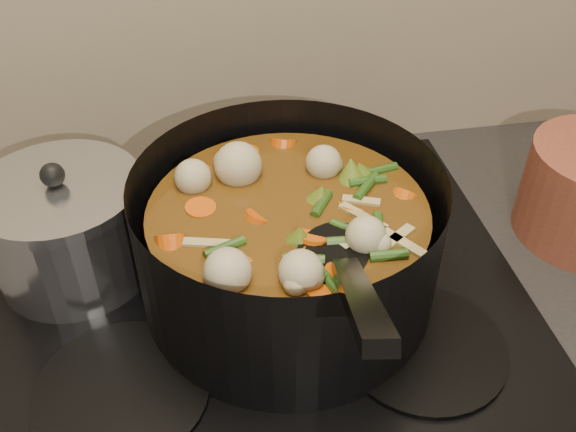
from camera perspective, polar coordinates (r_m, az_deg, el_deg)
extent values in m
cube|color=black|center=(0.81, -2.44, -8.17)|extent=(2.64, 0.64, 0.05)
cube|color=black|center=(0.78, -2.51, -6.44)|extent=(0.62, 0.54, 0.02)
cylinder|color=black|center=(0.69, -14.58, -14.76)|extent=(0.18, 0.18, 0.01)
cylinder|color=black|center=(0.72, 11.93, -11.27)|extent=(0.18, 0.18, 0.01)
cylinder|color=black|center=(0.87, -14.21, -0.96)|extent=(0.18, 0.18, 0.01)
cylinder|color=black|center=(0.90, 6.44, 1.35)|extent=(0.18, 0.18, 0.01)
cylinder|color=black|center=(0.71, 0.00, -2.14)|extent=(0.42, 0.42, 0.17)
cylinder|color=black|center=(0.76, 0.00, -6.50)|extent=(0.33, 0.33, 0.01)
cylinder|color=brown|center=(0.72, 0.00, -2.96)|extent=(0.30, 0.30, 0.12)
cylinder|color=#F0560B|center=(0.69, 3.63, 0.77)|extent=(0.03, 0.04, 0.03)
cylinder|color=#F0560B|center=(0.74, 3.18, 3.68)|extent=(0.05, 0.04, 0.03)
cylinder|color=#F0560B|center=(0.77, -2.62, 5.45)|extent=(0.05, 0.05, 0.03)
cylinder|color=#F0560B|center=(0.70, -4.64, 1.61)|extent=(0.04, 0.04, 0.03)
cylinder|color=#F0560B|center=(0.66, -7.64, -1.94)|extent=(0.04, 0.04, 0.03)
cylinder|color=#F0560B|center=(0.65, -1.04, -2.01)|extent=(0.05, 0.05, 0.03)
cylinder|color=#F0560B|center=(0.63, 3.97, -3.40)|extent=(0.04, 0.04, 0.03)
cylinder|color=#F0560B|center=(0.68, 9.58, -0.44)|extent=(0.04, 0.04, 0.03)
cylinder|color=#F0560B|center=(0.72, 3.73, 2.41)|extent=(0.05, 0.05, 0.03)
cylinder|color=#F0560B|center=(0.76, -0.02, 4.95)|extent=(0.04, 0.05, 0.03)
cylinder|color=#F0560B|center=(0.71, -2.72, 1.85)|extent=(0.04, 0.03, 0.03)
cylinder|color=#F0560B|center=(0.68, -6.65, -0.22)|extent=(0.04, 0.05, 0.03)
cylinder|color=#F0560B|center=(0.61, -5.86, -5.25)|extent=(0.05, 0.05, 0.03)
sphere|color=beige|center=(0.69, 5.75, 1.97)|extent=(0.05, 0.05, 0.05)
sphere|color=beige|center=(0.73, -0.13, 4.72)|extent=(0.05, 0.05, 0.05)
sphere|color=beige|center=(0.68, -5.81, 1.81)|extent=(0.05, 0.05, 0.05)
sphere|color=beige|center=(0.62, -1.80, -2.45)|extent=(0.05, 0.05, 0.05)
sphere|color=beige|center=(0.65, 5.55, -0.26)|extent=(0.05, 0.05, 0.05)
sphere|color=beige|center=(0.72, 3.10, 4.18)|extent=(0.05, 0.05, 0.05)
cone|color=olive|center=(0.61, 3.03, -4.26)|extent=(0.05, 0.04, 0.04)
cone|color=olive|center=(0.71, 7.08, 2.81)|extent=(0.05, 0.04, 0.04)
cone|color=olive|center=(0.75, -3.23, 5.03)|extent=(0.05, 0.04, 0.04)
cone|color=olive|center=(0.65, -7.38, -1.61)|extent=(0.05, 0.04, 0.04)
cone|color=olive|center=(0.62, 4.76, -3.66)|extent=(0.05, 0.04, 0.04)
cylinder|color=#335A1A|center=(0.71, 1.96, 3.02)|extent=(0.01, 0.04, 0.01)
cylinder|color=#335A1A|center=(0.76, -3.30, 5.72)|extent=(0.04, 0.04, 0.01)
cylinder|color=#335A1A|center=(0.70, -7.29, 2.11)|extent=(0.05, 0.02, 0.01)
cylinder|color=#335A1A|center=(0.65, -5.21, -1.47)|extent=(0.03, 0.04, 0.01)
cylinder|color=#335A1A|center=(0.64, -0.31, -2.03)|extent=(0.03, 0.04, 0.01)
cylinder|color=#335A1A|center=(0.62, 7.73, -3.63)|extent=(0.05, 0.02, 0.01)
cylinder|color=#335A1A|center=(0.69, 7.61, 1.50)|extent=(0.04, 0.04, 0.01)
cylinder|color=#335A1A|center=(0.73, 2.86, 3.84)|extent=(0.01, 0.04, 0.01)
cylinder|color=#335A1A|center=(0.72, -1.45, 3.16)|extent=(0.04, 0.04, 0.01)
cylinder|color=#335A1A|center=(0.71, -8.76, 2.54)|extent=(0.05, 0.02, 0.01)
cylinder|color=#335A1A|center=(0.64, -6.94, -2.04)|extent=(0.03, 0.04, 0.01)
cylinder|color=#335A1A|center=(0.62, -0.63, -3.30)|extent=(0.03, 0.04, 0.01)
cube|color=tan|center=(0.69, -6.79, 1.31)|extent=(0.05, 0.01, 0.00)
cube|color=tan|center=(0.62, -2.14, -3.81)|extent=(0.02, 0.05, 0.00)
cube|color=tan|center=(0.66, 6.54, -1.14)|extent=(0.05, 0.03, 0.00)
cube|color=tan|center=(0.73, 3.60, 4.09)|extent=(0.04, 0.04, 0.00)
cube|color=tan|center=(0.72, -4.80, 3.51)|extent=(0.03, 0.05, 0.00)
cube|color=tan|center=(0.64, -5.77, -2.10)|extent=(0.05, 0.02, 0.00)
ellipsoid|color=black|center=(0.63, 4.01, -3.37)|extent=(0.11, 0.12, 0.01)
cube|color=black|center=(0.51, 6.32, -7.22)|extent=(0.05, 0.20, 0.12)
cylinder|color=silver|center=(0.80, -18.89, -1.45)|extent=(0.18, 0.18, 0.11)
cylinder|color=silver|center=(0.76, -19.88, 2.20)|extent=(0.19, 0.19, 0.01)
sphere|color=black|center=(0.75, -20.22, 3.44)|extent=(0.03, 0.03, 0.03)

